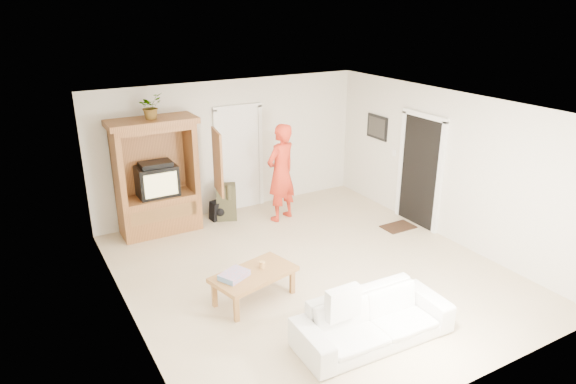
% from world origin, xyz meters
% --- Properties ---
extents(floor, '(6.00, 6.00, 0.00)m').
position_xyz_m(floor, '(0.00, 0.00, 0.00)').
color(floor, tan).
rests_on(floor, ground).
extents(ceiling, '(6.00, 6.00, 0.00)m').
position_xyz_m(ceiling, '(0.00, 0.00, 2.60)').
color(ceiling, white).
rests_on(ceiling, floor).
extents(wall_back, '(5.50, 0.00, 5.50)m').
position_xyz_m(wall_back, '(0.00, 3.00, 1.30)').
color(wall_back, silver).
rests_on(wall_back, floor).
extents(wall_front, '(5.50, 0.00, 5.50)m').
position_xyz_m(wall_front, '(0.00, -3.00, 1.30)').
color(wall_front, silver).
rests_on(wall_front, floor).
extents(wall_left, '(0.00, 6.00, 6.00)m').
position_xyz_m(wall_left, '(-2.75, 0.00, 1.30)').
color(wall_left, silver).
rests_on(wall_left, floor).
extents(wall_right, '(0.00, 6.00, 6.00)m').
position_xyz_m(wall_right, '(2.75, 0.00, 1.30)').
color(wall_right, silver).
rests_on(wall_right, floor).
extents(armoire, '(1.82, 1.14, 2.10)m').
position_xyz_m(armoire, '(-1.58, 2.66, 0.91)').
color(armoire, '#9C5E30').
rests_on(armoire, floor).
extents(door_back, '(0.85, 0.05, 2.04)m').
position_xyz_m(door_back, '(0.15, 2.97, 1.02)').
color(door_back, white).
rests_on(door_back, floor).
extents(doorway_right, '(0.05, 0.90, 2.04)m').
position_xyz_m(doorway_right, '(2.73, 0.60, 1.02)').
color(doorway_right, black).
rests_on(doorway_right, floor).
extents(framed_picture, '(0.03, 0.60, 0.48)m').
position_xyz_m(framed_picture, '(2.73, 1.90, 1.60)').
color(framed_picture, black).
rests_on(framed_picture, wall_right).
extents(doormat, '(0.60, 0.40, 0.02)m').
position_xyz_m(doormat, '(2.30, 0.60, 0.01)').
color(doormat, '#382316').
rests_on(doormat, floor).
extents(plant, '(0.51, 0.49, 0.43)m').
position_xyz_m(plant, '(-1.60, 2.63, 2.32)').
color(plant, '#4C7238').
rests_on(plant, armoire).
extents(man, '(0.80, 0.65, 1.88)m').
position_xyz_m(man, '(0.59, 2.05, 0.94)').
color(man, red).
rests_on(man, floor).
extents(sofa, '(2.02, 0.85, 0.58)m').
position_xyz_m(sofa, '(-0.26, -1.84, 0.29)').
color(sofa, white).
rests_on(sofa, floor).
extents(coffee_table, '(1.29, 0.90, 0.44)m').
position_xyz_m(coffee_table, '(-1.14, -0.28, 0.38)').
color(coffee_table, '#9B6635').
rests_on(coffee_table, floor).
extents(towel, '(0.46, 0.42, 0.08)m').
position_xyz_m(towel, '(-1.43, -0.28, 0.48)').
color(towel, '#E74D4D').
rests_on(towel, coffee_table).
extents(candle, '(0.08, 0.08, 0.10)m').
position_xyz_m(candle, '(-0.98, -0.23, 0.49)').
color(candle, tan).
rests_on(candle, coffee_table).
extents(backpack_black, '(0.34, 0.25, 0.38)m').
position_xyz_m(backpack_black, '(-0.49, 2.60, 0.19)').
color(backpack_black, black).
rests_on(backpack_black, floor).
extents(backpack_olive, '(0.45, 0.39, 0.71)m').
position_xyz_m(backpack_olive, '(-0.33, 2.56, 0.35)').
color(backpack_olive, '#47442B').
rests_on(backpack_olive, floor).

